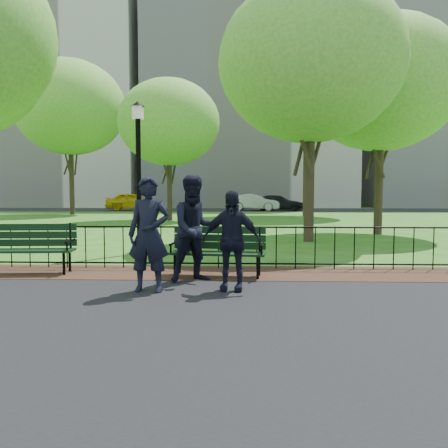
{
  "coord_description": "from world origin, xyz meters",
  "views": [
    {
      "loc": [
        1.07,
        -7.0,
        1.57
      ],
      "look_at": [
        0.74,
        1.5,
        0.98
      ],
      "focal_mm": 35.0,
      "sensor_mm": 36.0,
      "label": 1
    }
  ],
  "objects_px": {
    "tree_mid_e": "(381,84)",
    "sedan_silver": "(255,202)",
    "person_right": "(231,241)",
    "tree_far_e": "(307,85)",
    "person_mid": "(195,229)",
    "tree_far_w": "(70,108)",
    "person_left": "(149,234)",
    "lamppost": "(139,171)",
    "sedan_dark": "(278,203)",
    "park_bench_left_a": "(26,243)",
    "park_bench_main": "(204,244)",
    "tree_near_e": "(311,63)",
    "taxi": "(132,201)",
    "tree_far_c": "(169,123)"
  },
  "relations": [
    {
      "from": "tree_mid_e",
      "to": "sedan_silver",
      "type": "distance_m",
      "value": 23.79
    },
    {
      "from": "person_right",
      "to": "tree_far_e",
      "type": "bearing_deg",
      "value": 86.11
    },
    {
      "from": "person_mid",
      "to": "person_right",
      "type": "height_order",
      "value": "person_mid"
    },
    {
      "from": "tree_far_w",
      "to": "person_left",
      "type": "height_order",
      "value": "tree_far_w"
    },
    {
      "from": "person_mid",
      "to": "lamppost",
      "type": "bearing_deg",
      "value": 94.73
    },
    {
      "from": "lamppost",
      "to": "tree_mid_e",
      "type": "distance_m",
      "value": 10.45
    },
    {
      "from": "sedan_dark",
      "to": "park_bench_left_a",
      "type": "bearing_deg",
      "value": 169.11
    },
    {
      "from": "sedan_silver",
      "to": "park_bench_main",
      "type": "bearing_deg",
      "value": -172.71
    },
    {
      "from": "tree_near_e",
      "to": "person_right",
      "type": "bearing_deg",
      "value": -107.81
    },
    {
      "from": "tree_near_e",
      "to": "park_bench_main",
      "type": "bearing_deg",
      "value": -115.17
    },
    {
      "from": "person_left",
      "to": "sedan_silver",
      "type": "distance_m",
      "value": 33.26
    },
    {
      "from": "park_bench_main",
      "to": "person_mid",
      "type": "height_order",
      "value": "person_mid"
    },
    {
      "from": "tree_near_e",
      "to": "tree_mid_e",
      "type": "height_order",
      "value": "tree_near_e"
    },
    {
      "from": "tree_far_e",
      "to": "person_left",
      "type": "bearing_deg",
      "value": -104.06
    },
    {
      "from": "tree_near_e",
      "to": "tree_far_w",
      "type": "relative_size",
      "value": 0.72
    },
    {
      "from": "park_bench_left_a",
      "to": "person_right",
      "type": "relative_size",
      "value": 1.19
    },
    {
      "from": "lamppost",
      "to": "tree_far_e",
      "type": "relative_size",
      "value": 0.3
    },
    {
      "from": "park_bench_left_a",
      "to": "taxi",
      "type": "height_order",
      "value": "taxi"
    },
    {
      "from": "park_bench_left_a",
      "to": "person_mid",
      "type": "xyz_separation_m",
      "value": [
        3.4,
        -0.67,
        0.35
      ]
    },
    {
      "from": "tree_far_e",
      "to": "sedan_silver",
      "type": "bearing_deg",
      "value": 108.62
    },
    {
      "from": "person_mid",
      "to": "tree_far_w",
      "type": "bearing_deg",
      "value": 93.2
    },
    {
      "from": "person_right",
      "to": "sedan_silver",
      "type": "xyz_separation_m",
      "value": [
        1.45,
        32.99,
        -0.05
      ]
    },
    {
      "from": "lamppost",
      "to": "tree_near_e",
      "type": "bearing_deg",
      "value": 32.57
    },
    {
      "from": "tree_far_c",
      "to": "person_left",
      "type": "relative_size",
      "value": 4.45
    },
    {
      "from": "tree_mid_e",
      "to": "person_mid",
      "type": "xyz_separation_m",
      "value": [
        -6.1,
        -9.36,
        -4.74
      ]
    },
    {
      "from": "taxi",
      "to": "person_left",
      "type": "bearing_deg",
      "value": -174.94
    },
    {
      "from": "park_bench_left_a",
      "to": "tree_far_e",
      "type": "distance_m",
      "value": 25.25
    },
    {
      "from": "taxi",
      "to": "sedan_silver",
      "type": "bearing_deg",
      "value": -101.45
    },
    {
      "from": "lamppost",
      "to": "tree_far_w",
      "type": "height_order",
      "value": "tree_far_w"
    },
    {
      "from": "park_bench_left_a",
      "to": "person_left",
      "type": "bearing_deg",
      "value": -34.03
    },
    {
      "from": "person_mid",
      "to": "taxi",
      "type": "bearing_deg",
      "value": 83.43
    },
    {
      "from": "tree_mid_e",
      "to": "person_left",
      "type": "height_order",
      "value": "tree_mid_e"
    },
    {
      "from": "park_bench_main",
      "to": "sedan_silver",
      "type": "height_order",
      "value": "sedan_silver"
    },
    {
      "from": "park_bench_main",
      "to": "taxi",
      "type": "bearing_deg",
      "value": 112.87
    },
    {
      "from": "person_left",
      "to": "person_right",
      "type": "xyz_separation_m",
      "value": [
        1.3,
        0.15,
        -0.11
      ]
    },
    {
      "from": "park_bench_left_a",
      "to": "taxi",
      "type": "xyz_separation_m",
      "value": [
        -5.93,
        32.02,
        0.24
      ]
    },
    {
      "from": "park_bench_main",
      "to": "tree_near_e",
      "type": "xyz_separation_m",
      "value": [
        2.92,
        6.21,
        5.13
      ]
    },
    {
      "from": "park_bench_left_a",
      "to": "tree_far_c",
      "type": "xyz_separation_m",
      "value": [
        0.05,
        17.03,
        5.06
      ]
    },
    {
      "from": "park_bench_main",
      "to": "tree_mid_e",
      "type": "distance_m",
      "value": 11.83
    },
    {
      "from": "tree_far_c",
      "to": "sedan_dark",
      "type": "height_order",
      "value": "tree_far_c"
    },
    {
      "from": "tree_far_c",
      "to": "tree_far_w",
      "type": "bearing_deg",
      "value": 140.53
    },
    {
      "from": "lamppost",
      "to": "taxi",
      "type": "height_order",
      "value": "lamppost"
    },
    {
      "from": "park_bench_main",
      "to": "sedan_silver",
      "type": "bearing_deg",
      "value": 92.93
    },
    {
      "from": "park_bench_left_a",
      "to": "person_left",
      "type": "relative_size",
      "value": 1.04
    },
    {
      "from": "sedan_silver",
      "to": "sedan_dark",
      "type": "xyz_separation_m",
      "value": [
        2.12,
        0.33,
        -0.06
      ]
    },
    {
      "from": "park_bench_left_a",
      "to": "tree_near_e",
      "type": "distance_m",
      "value": 10.22
    },
    {
      "from": "taxi",
      "to": "lamppost",
      "type": "bearing_deg",
      "value": -175.03
    },
    {
      "from": "lamppost",
      "to": "person_mid",
      "type": "height_order",
      "value": "lamppost"
    },
    {
      "from": "park_bench_main",
      "to": "lamppost",
      "type": "xyz_separation_m",
      "value": [
        -1.96,
        3.09,
        1.52
      ]
    },
    {
      "from": "person_right",
      "to": "taxi",
      "type": "xyz_separation_m",
      "value": [
        -9.98,
        33.4,
        0.02
      ]
    }
  ]
}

